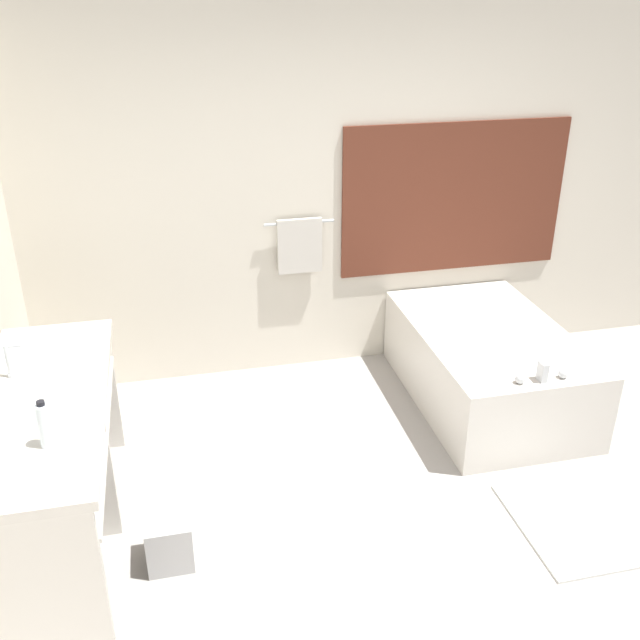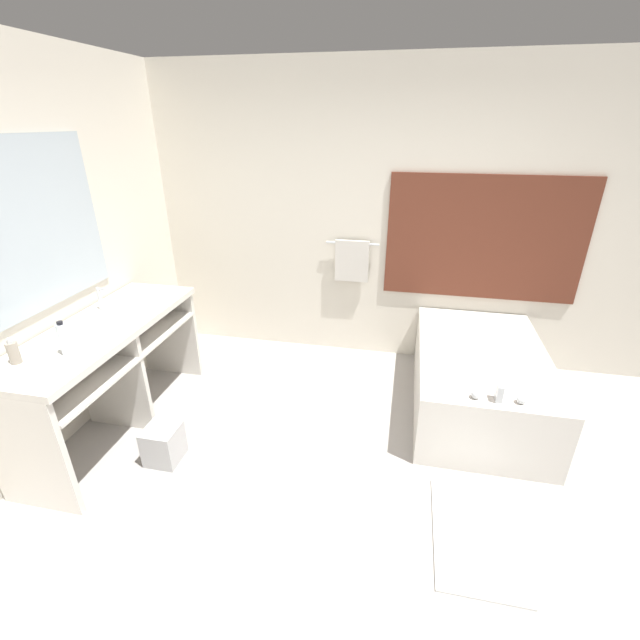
# 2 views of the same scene
# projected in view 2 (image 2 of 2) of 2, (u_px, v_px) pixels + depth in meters

# --- Properties ---
(ground_plane) EXTENTS (16.00, 16.00, 0.00)m
(ground_plane) POSITION_uv_depth(u_px,v_px,m) (347.00, 529.00, 2.53)
(ground_plane) COLOR #A8A39E
(ground_plane) RESTS_ON ground
(wall_back_with_blinds) EXTENTS (7.40, 0.13, 2.70)m
(wall_back_with_blinds) POSITION_uv_depth(u_px,v_px,m) (390.00, 223.00, 3.93)
(wall_back_with_blinds) COLOR silver
(wall_back_with_blinds) RESTS_ON ground_plane
(vanity_counter) EXTENTS (0.61, 1.66, 0.88)m
(vanity_counter) POSITION_uv_depth(u_px,v_px,m) (109.00, 352.00, 3.15)
(vanity_counter) COLOR silver
(vanity_counter) RESTS_ON ground_plane
(sink_faucet) EXTENTS (0.09, 0.04, 0.18)m
(sink_faucet) POSITION_uv_depth(u_px,v_px,m) (100.00, 299.00, 3.25)
(sink_faucet) COLOR silver
(sink_faucet) RESTS_ON vanity_counter
(bathtub) EXTENTS (0.98, 1.57, 0.66)m
(bathtub) POSITION_uv_depth(u_px,v_px,m) (478.00, 377.00, 3.49)
(bathtub) COLOR silver
(bathtub) RESTS_ON ground_plane
(water_bottle_1) EXTENTS (0.06, 0.06, 0.22)m
(water_bottle_1) POSITION_uv_depth(u_px,v_px,m) (64.00, 339.00, 2.61)
(water_bottle_1) COLOR white
(water_bottle_1) RESTS_ON vanity_counter
(soap_dispenser) EXTENTS (0.06, 0.06, 0.17)m
(soap_dispenser) POSITION_uv_depth(u_px,v_px,m) (13.00, 352.00, 2.53)
(soap_dispenser) COLOR gray
(soap_dispenser) RESTS_ON vanity_counter
(waste_bin) EXTENTS (0.23, 0.23, 0.27)m
(waste_bin) POSITION_uv_depth(u_px,v_px,m) (163.00, 444.00, 3.00)
(waste_bin) COLOR #B2B2B2
(waste_bin) RESTS_ON ground_plane
(bath_mat) EXTENTS (0.49, 0.76, 0.02)m
(bath_mat) POSITION_uv_depth(u_px,v_px,m) (476.00, 536.00, 2.49)
(bath_mat) COLOR white
(bath_mat) RESTS_ON ground_plane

